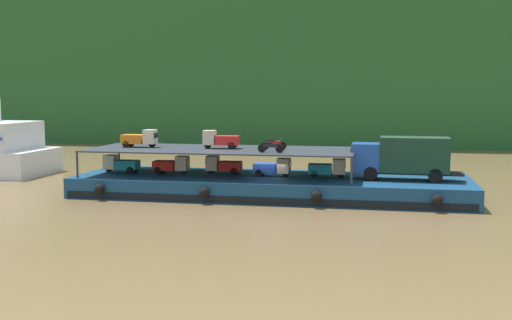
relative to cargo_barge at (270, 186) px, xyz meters
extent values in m
plane|color=brown|center=(0.00, 0.03, -0.75)|extent=(400.00, 400.00, 0.00)
cube|color=#235628|center=(0.00, 57.40, 14.87)|extent=(145.74, 32.26, 31.24)
cube|color=navy|center=(0.00, 0.03, 0.00)|extent=(29.31, 8.45, 1.50)
cube|color=black|center=(0.00, -4.22, -0.40)|extent=(28.72, 0.06, 0.50)
sphere|color=black|center=(-11.72, -4.42, 0.10)|extent=(0.74, 0.74, 0.74)
sphere|color=black|center=(-3.91, -4.42, 0.10)|extent=(0.74, 0.74, 0.74)
sphere|color=black|center=(3.91, -4.42, 0.10)|extent=(0.74, 0.74, 0.74)
sphere|color=black|center=(11.72, -4.42, 0.10)|extent=(0.74, 0.74, 0.74)
cube|color=#1E4C99|center=(7.06, -0.02, 2.35)|extent=(2.07, 2.25, 2.00)
cube|color=#192833|center=(6.03, 0.01, 2.70)|extent=(0.12, 1.84, 0.60)
cube|color=#193823|center=(10.45, -0.14, 2.60)|extent=(4.88, 2.46, 2.50)
cube|color=black|center=(10.45, -0.14, 1.30)|extent=(6.84, 1.61, 0.20)
cylinder|color=black|center=(7.49, 0.97, 1.25)|extent=(1.01, 0.31, 1.00)
cylinder|color=black|center=(7.42, -1.04, 1.25)|extent=(1.01, 0.31, 1.00)
cylinder|color=black|center=(11.93, 0.82, 1.25)|extent=(1.01, 0.31, 1.00)
cylinder|color=black|center=(11.86, -1.19, 1.25)|extent=(1.01, 0.31, 1.00)
cylinder|color=#2D333D|center=(6.17, 3.77, 1.75)|extent=(0.16, 0.16, 2.00)
cylinder|color=#2D333D|center=(6.17, -3.72, 1.75)|extent=(0.16, 0.16, 2.00)
cylinder|color=#2D333D|center=(-13.77, 3.77, 1.75)|extent=(0.16, 0.16, 2.00)
cylinder|color=#2D333D|center=(-13.77, -3.72, 1.75)|extent=(0.16, 0.16, 2.00)
cube|color=#2D333D|center=(-3.80, 0.03, 2.70)|extent=(20.11, 7.65, 0.10)
cube|color=teal|center=(-11.34, -0.17, 1.38)|extent=(1.74, 1.26, 0.70)
cube|color=beige|center=(-12.74, -0.22, 1.58)|extent=(0.93, 1.03, 1.10)
cube|color=#19232D|center=(-13.21, -0.23, 1.69)|extent=(0.07, 0.85, 0.38)
cylinder|color=black|center=(-12.89, -0.22, 1.03)|extent=(0.56, 0.16, 0.56)
cylinder|color=black|center=(-10.96, 0.37, 1.03)|extent=(0.56, 0.16, 0.56)
cylinder|color=black|center=(-10.92, -0.68, 1.03)|extent=(0.56, 0.16, 0.56)
cube|color=red|center=(-8.33, 0.04, 1.38)|extent=(1.70, 1.20, 0.70)
cube|color=beige|center=(-6.93, 0.04, 1.58)|extent=(0.90, 1.00, 1.10)
cube|color=#19232D|center=(-6.46, 0.04, 1.69)|extent=(0.04, 0.85, 0.38)
cylinder|color=black|center=(-6.78, 0.04, 1.03)|extent=(0.56, 0.14, 0.56)
cylinder|color=black|center=(-8.73, -0.49, 1.03)|extent=(0.56, 0.14, 0.56)
cylinder|color=black|center=(-8.73, 0.57, 1.03)|extent=(0.56, 0.14, 0.56)
cube|color=red|center=(-3.25, 0.63, 1.38)|extent=(1.73, 1.24, 0.70)
cube|color=beige|center=(-4.65, 0.60, 1.58)|extent=(0.92, 1.02, 1.10)
cube|color=#19232D|center=(-5.12, 0.59, 1.69)|extent=(0.06, 0.85, 0.38)
cylinder|color=black|center=(-4.80, 0.60, 1.03)|extent=(0.56, 0.15, 0.56)
cylinder|color=black|center=(-2.87, 1.17, 1.03)|extent=(0.56, 0.15, 0.56)
cylinder|color=black|center=(-2.84, 0.11, 1.03)|extent=(0.56, 0.15, 0.56)
cube|color=#1E47B7|center=(-0.37, 0.01, 1.38)|extent=(1.77, 1.30, 0.70)
cube|color=beige|center=(1.03, -0.07, 1.58)|extent=(0.96, 1.05, 1.10)
cube|color=#19232D|center=(1.50, -0.09, 1.69)|extent=(0.09, 0.85, 0.38)
cylinder|color=black|center=(1.18, -0.08, 1.03)|extent=(0.57, 0.17, 0.56)
cylinder|color=black|center=(-0.80, -0.49, 1.03)|extent=(0.57, 0.17, 0.56)
cylinder|color=black|center=(-0.73, 0.57, 1.03)|extent=(0.57, 0.17, 0.56)
cube|color=teal|center=(3.70, 0.21, 1.38)|extent=(1.73, 1.25, 0.70)
cube|color=beige|center=(5.10, 0.25, 1.58)|extent=(0.93, 1.03, 1.10)
cube|color=#19232D|center=(5.57, 0.26, 1.69)|extent=(0.06, 0.85, 0.38)
cylinder|color=black|center=(5.25, 0.25, 1.03)|extent=(0.56, 0.16, 0.56)
cylinder|color=black|center=(3.32, -0.34, 1.03)|extent=(0.56, 0.16, 0.56)
cylinder|color=black|center=(3.29, 0.72, 1.03)|extent=(0.56, 0.16, 0.56)
cube|color=orange|center=(-10.95, 0.15, 3.38)|extent=(1.71, 1.22, 0.70)
cube|color=beige|center=(-9.55, 0.16, 3.58)|extent=(0.91, 1.01, 1.10)
cube|color=#19232D|center=(-9.08, 0.17, 3.69)|extent=(0.05, 0.85, 0.38)
cylinder|color=black|center=(-9.40, 0.16, 3.03)|extent=(0.56, 0.15, 0.56)
cylinder|color=black|center=(-11.35, -0.39, 3.03)|extent=(0.56, 0.15, 0.56)
cylinder|color=black|center=(-11.36, 0.67, 3.03)|extent=(0.56, 0.15, 0.56)
cube|color=red|center=(-3.39, 0.35, 3.38)|extent=(1.76, 1.28, 0.70)
cube|color=beige|center=(-4.79, 0.28, 3.58)|extent=(0.95, 1.04, 1.10)
cube|color=#19232D|center=(-5.26, 0.25, 3.69)|extent=(0.08, 0.85, 0.38)
cylinder|color=black|center=(-4.94, 0.27, 3.03)|extent=(0.57, 0.17, 0.56)
cylinder|color=black|center=(-3.01, 0.89, 3.03)|extent=(0.57, 0.17, 0.56)
cylinder|color=black|center=(-2.96, -0.16, 3.03)|extent=(0.57, 0.17, 0.56)
cylinder|color=black|center=(1.06, -2.32, 3.05)|extent=(0.61, 0.15, 0.60)
cylinder|color=black|center=(-0.23, -2.21, 3.05)|extent=(0.61, 0.15, 0.60)
cube|color=black|center=(0.41, -2.27, 3.27)|extent=(1.11, 0.29, 0.28)
cube|color=black|center=(0.17, -2.25, 3.45)|extent=(0.61, 0.25, 0.12)
cylinder|color=#B2B2B7|center=(0.96, -2.31, 3.60)|extent=(0.08, 0.55, 0.04)
cylinder|color=black|center=(0.90, 0.10, 3.05)|extent=(0.61, 0.16, 0.60)
cylinder|color=black|center=(-0.40, -0.04, 3.05)|extent=(0.61, 0.16, 0.60)
cube|color=#B21919|center=(0.25, 0.03, 3.27)|extent=(1.11, 0.31, 0.28)
cube|color=black|center=(0.00, 0.00, 3.45)|extent=(0.62, 0.26, 0.12)
cylinder|color=#B2B2B7|center=(0.80, 0.09, 3.60)|extent=(0.10, 0.55, 0.04)
camera|label=1|loc=(7.86, -45.32, 7.00)|focal=43.33mm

